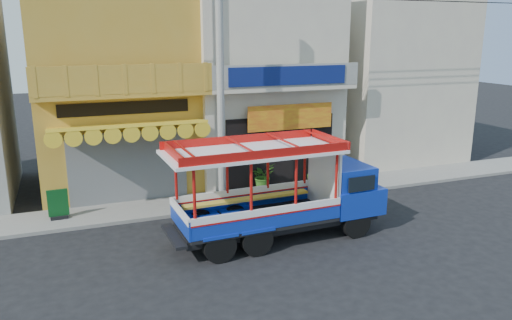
{
  "coord_description": "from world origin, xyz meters",
  "views": [
    {
      "loc": [
        -6.0,
        -12.91,
        6.08
      ],
      "look_at": [
        -0.02,
        2.5,
        1.88
      ],
      "focal_mm": 35.0,
      "sensor_mm": 36.0,
      "label": 1
    }
  ],
  "objects_px": {
    "utility_pole": "(224,66)",
    "potted_plant_a": "(263,176)",
    "green_sign": "(58,206)",
    "potted_plant_b": "(334,174)",
    "songthaew_truck": "(293,190)",
    "potted_plant_c": "(314,172)"
  },
  "relations": [
    {
      "from": "utility_pole",
      "to": "potted_plant_a",
      "type": "height_order",
      "value": "utility_pole"
    },
    {
      "from": "utility_pole",
      "to": "green_sign",
      "type": "xyz_separation_m",
      "value": [
        -5.61,
        0.67,
        -4.49
      ]
    },
    {
      "from": "green_sign",
      "to": "potted_plant_b",
      "type": "distance_m",
      "value": 10.3
    },
    {
      "from": "songthaew_truck",
      "to": "potted_plant_b",
      "type": "height_order",
      "value": "songthaew_truck"
    },
    {
      "from": "songthaew_truck",
      "to": "green_sign",
      "type": "relative_size",
      "value": 6.64
    },
    {
      "from": "songthaew_truck",
      "to": "potted_plant_b",
      "type": "distance_m",
      "value": 5.2
    },
    {
      "from": "utility_pole",
      "to": "potted_plant_b",
      "type": "relative_size",
      "value": 26.37
    },
    {
      "from": "green_sign",
      "to": "potted_plant_a",
      "type": "height_order",
      "value": "potted_plant_a"
    },
    {
      "from": "potted_plant_a",
      "to": "potted_plant_b",
      "type": "height_order",
      "value": "potted_plant_b"
    },
    {
      "from": "utility_pole",
      "to": "potted_plant_b",
      "type": "xyz_separation_m",
      "value": [
        4.69,
        0.49,
        -4.38
      ]
    },
    {
      "from": "green_sign",
      "to": "potted_plant_c",
      "type": "relative_size",
      "value": 0.96
    },
    {
      "from": "green_sign",
      "to": "potted_plant_a",
      "type": "distance_m",
      "value": 7.59
    },
    {
      "from": "songthaew_truck",
      "to": "potted_plant_a",
      "type": "bearing_deg",
      "value": 79.31
    },
    {
      "from": "potted_plant_b",
      "to": "potted_plant_c",
      "type": "relative_size",
      "value": 1.01
    },
    {
      "from": "utility_pole",
      "to": "potted_plant_b",
      "type": "height_order",
      "value": "utility_pole"
    },
    {
      "from": "utility_pole",
      "to": "potted_plant_a",
      "type": "distance_m",
      "value": 4.99
    },
    {
      "from": "songthaew_truck",
      "to": "potted_plant_c",
      "type": "height_order",
      "value": "songthaew_truck"
    },
    {
      "from": "green_sign",
      "to": "potted_plant_a",
      "type": "bearing_deg",
      "value": 5.02
    },
    {
      "from": "potted_plant_a",
      "to": "songthaew_truck",
      "type": "bearing_deg",
      "value": -117.77
    },
    {
      "from": "songthaew_truck",
      "to": "potted_plant_b",
      "type": "bearing_deg",
      "value": 45.59
    },
    {
      "from": "songthaew_truck",
      "to": "potted_plant_b",
      "type": "relative_size",
      "value": 6.29
    },
    {
      "from": "utility_pole",
      "to": "songthaew_truck",
      "type": "height_order",
      "value": "utility_pole"
    }
  ]
}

